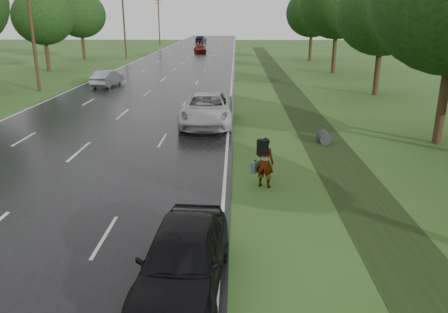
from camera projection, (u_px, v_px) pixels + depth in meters
name	position (u px, v px, depth m)	size (l,w,h in m)	color
road	(180.00, 65.00, 55.13)	(14.00, 180.00, 0.04)	black
edge_stripe_east	(233.00, 65.00, 54.95)	(0.12, 180.00, 0.01)	silver
edge_stripe_west	(127.00, 65.00, 55.30)	(0.12, 180.00, 0.01)	silver
center_line	(180.00, 65.00, 55.13)	(0.12, 180.00, 0.01)	silver
drainage_ditch	(299.00, 107.00, 29.81)	(2.20, 120.00, 0.56)	black
utility_pole_mid	(31.00, 26.00, 34.75)	(1.60, 0.26, 10.00)	#312114
utility_pole_far	(124.00, 22.00, 63.31)	(1.60, 0.26, 10.00)	#312114
utility_pole_distant	(159.00, 20.00, 91.86)	(1.60, 0.26, 10.00)	#312114
tree_east_c	(383.00, 13.00, 32.81)	(7.00, 7.00, 9.29)	#312114
tree_east_d	(338.00, 4.00, 45.83)	(8.00, 8.00, 10.76)	#312114
tree_east_f	(312.00, 13.00, 59.40)	(7.20, 7.20, 9.62)	#312114
tree_west_d	(43.00, 17.00, 48.01)	(6.60, 6.60, 8.80)	#312114
tree_west_f	(80.00, 15.00, 61.26)	(7.00, 7.00, 9.29)	#312114
pedestrian	(264.00, 162.00, 15.63)	(0.90, 0.94, 1.85)	#A5998C
white_pickup	(207.00, 109.00, 24.79)	(2.86, 6.20, 1.72)	#BDBDBD
dark_sedan	(183.00, 258.00, 9.66)	(1.82, 4.53, 1.54)	black
silver_sedan	(107.00, 78.00, 38.48)	(1.47, 4.23, 1.39)	#9B9EA3
far_car_red	(200.00, 49.00, 73.81)	(1.85, 4.56, 1.32)	maroon
far_car_dark	(201.00, 40.00, 101.06)	(1.68, 4.81, 1.58)	black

